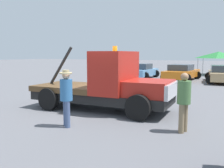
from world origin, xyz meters
TOP-DOWN VIEW (x-y plane):
  - ground_plane at (0.00, 0.00)m, footprint 160.00×160.00m
  - tow_truck at (0.35, 0.02)m, footprint 5.74×2.47m
  - person_near_truck at (3.55, -1.45)m, footprint 0.38×0.38m
  - person_at_hood at (0.32, -2.57)m, footprint 0.38×0.38m
  - parked_car_skyblue at (-3.38, 13.06)m, footprint 2.38×4.23m
  - parked_car_orange at (0.26, 12.95)m, footprint 2.73×4.88m
  - parked_car_tan at (3.45, 12.67)m, footprint 2.93×5.11m
  - canopy_tent_green at (2.43, 20.25)m, footprint 3.61×3.61m

SIDE VIEW (x-z plane):
  - ground_plane at x=0.00m, z-range 0.00..0.00m
  - parked_car_skyblue at x=-3.38m, z-range -0.02..1.32m
  - parked_car_orange at x=0.26m, z-range -0.02..1.32m
  - parked_car_tan at x=3.45m, z-range -0.02..1.32m
  - tow_truck at x=0.35m, z-range -0.29..2.22m
  - person_near_truck at x=3.55m, z-range 0.13..1.82m
  - person_at_hood at x=0.32m, z-range 0.15..1.89m
  - canopy_tent_green at x=2.43m, z-range 0.88..3.35m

